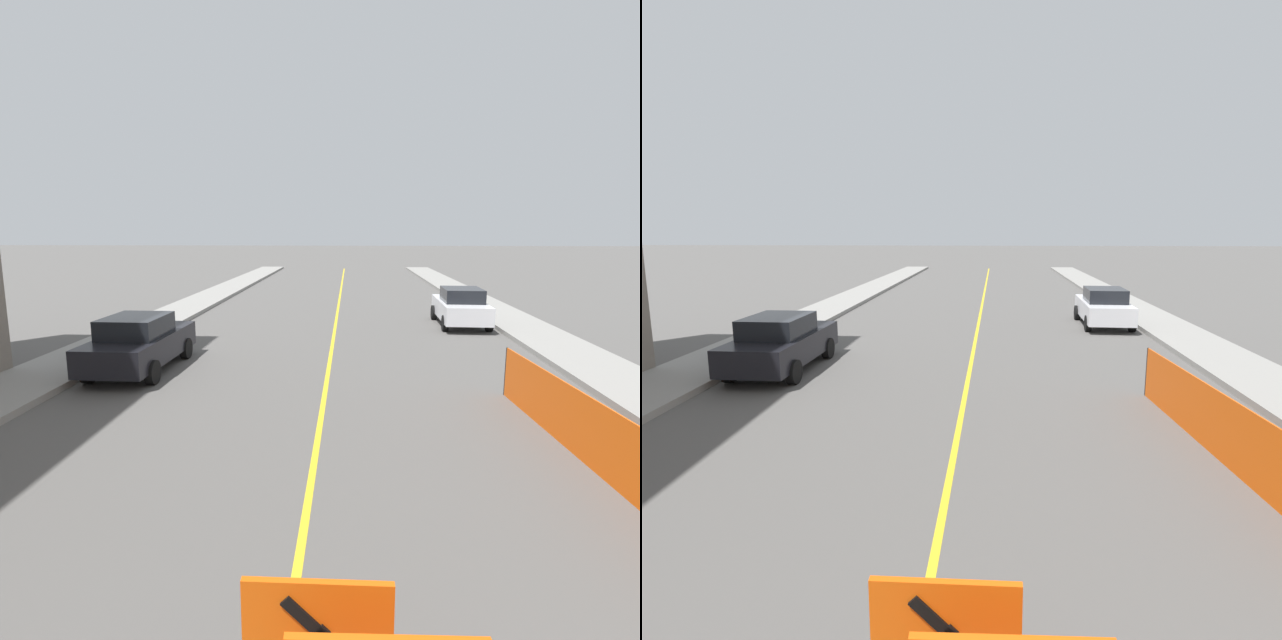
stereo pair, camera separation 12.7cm
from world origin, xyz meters
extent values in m
cube|color=gold|center=(0.00, 32.44, 0.00)|extent=(0.12, 64.88, 0.01)
cube|color=gray|center=(-7.61, 32.44, 0.09)|extent=(2.27, 64.88, 0.17)
cube|color=gray|center=(7.61, 32.44, 0.09)|extent=(2.27, 64.88, 0.17)
cube|color=#EF560C|center=(0.36, 15.03, 1.01)|extent=(1.12, 0.07, 0.79)
cube|color=black|center=(0.28, 14.99, 1.12)|extent=(0.37, 0.02, 0.37)
cube|color=#EF560C|center=(4.61, 20.12, 0.59)|extent=(0.56, 7.00, 1.17)
cylinder|color=#262626|center=(4.34, 23.62, 0.59)|extent=(0.05, 0.05, 1.17)
cube|color=black|center=(-5.33, 25.29, 0.68)|extent=(1.85, 4.32, 0.72)
cube|color=black|center=(-5.33, 25.07, 1.31)|extent=(1.55, 1.95, 0.55)
cylinder|color=black|center=(-6.19, 26.62, 0.32)|extent=(0.23, 0.64, 0.64)
cylinder|color=black|center=(-4.48, 26.62, 0.32)|extent=(0.23, 0.64, 0.64)
cylinder|color=black|center=(-6.19, 23.95, 0.32)|extent=(0.23, 0.64, 0.64)
cylinder|color=black|center=(-4.48, 23.95, 0.32)|extent=(0.23, 0.64, 0.64)
cube|color=silver|center=(5.22, 32.78, 0.68)|extent=(1.93, 4.35, 0.72)
cube|color=black|center=(5.22, 32.56, 1.31)|extent=(1.59, 1.98, 0.55)
cylinder|color=black|center=(4.37, 34.11, 0.32)|extent=(0.24, 0.65, 0.64)
cylinder|color=black|center=(6.08, 34.11, 0.32)|extent=(0.24, 0.65, 0.64)
cylinder|color=black|center=(4.37, 31.45, 0.32)|extent=(0.24, 0.65, 0.64)
cylinder|color=black|center=(6.08, 31.45, 0.32)|extent=(0.24, 0.65, 0.64)
camera|label=1|loc=(0.57, 11.82, 3.90)|focal=28.00mm
camera|label=2|loc=(0.70, 11.83, 3.90)|focal=28.00mm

